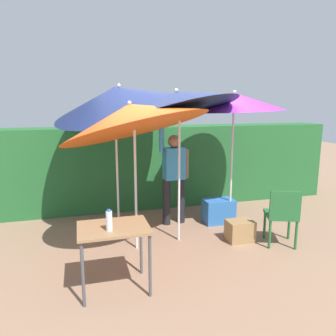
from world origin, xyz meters
TOP-DOWN VIEW (x-y plane):
  - ground_plane at (0.00, 0.00)m, footprint 24.00×24.00m
  - hedge_row at (0.00, 1.86)m, footprint 8.00×0.70m
  - umbrella_rainbow at (0.04, -0.09)m, footprint 1.83×1.76m
  - umbrella_orange at (-0.66, -0.21)m, footprint 2.19×2.11m
  - umbrella_yellow at (-0.75, 0.62)m, footprint 2.19×2.12m
  - umbrella_navy at (1.17, 0.36)m, footprint 1.70×1.69m
  - person_vendor at (0.21, 0.66)m, footprint 0.56×0.25m
  - chair_plastic at (1.51, -0.68)m, footprint 0.57×0.57m
  - cooler_box at (1.00, 0.49)m, footprint 0.54×0.35m
  - crate_cardboard at (1.00, -0.35)m, footprint 0.41×0.30m
  - folding_table at (-1.05, -1.18)m, footprint 0.80×0.60m
  - bottle_water at (-1.11, -1.29)m, footprint 0.07×0.07m

SIDE VIEW (x-z plane):
  - ground_plane at x=0.00m, z-range 0.00..0.00m
  - crate_cardboard at x=1.00m, z-range 0.00..0.33m
  - cooler_box at x=1.00m, z-range 0.00..0.43m
  - chair_plastic at x=1.51m, z-range 0.07..0.96m
  - folding_table at x=-1.05m, z-range 0.29..1.05m
  - hedge_row at x=0.00m, z-range 0.00..1.67m
  - bottle_water at x=-1.11m, z-range 0.76..1.00m
  - person_vendor at x=0.21m, z-range -0.01..1.87m
  - umbrella_orange at x=-0.66m, z-range 0.68..3.21m
  - umbrella_rainbow at x=0.04m, z-range 0.83..3.48m
  - umbrella_navy at x=1.17m, z-range 0.98..3.33m
  - umbrella_yellow at x=-0.75m, z-range 0.82..3.61m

